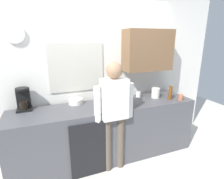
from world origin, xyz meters
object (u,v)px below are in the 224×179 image
object	(u,v)px
cup_white_mug	(138,95)
cup_terracotta_mug	(181,97)
bottle_amber_beer	(170,93)
person_at_sink	(114,109)
bottle_olive_oil	(117,98)
bottle_clear_soda	(112,101)
storage_canister	(156,93)
mixing_bowl	(76,101)
coffee_maker	(23,100)

from	to	relation	value
cup_white_mug	cup_terracotta_mug	world-z (taller)	cup_white_mug
bottle_amber_beer	person_at_sink	world-z (taller)	person_at_sink
bottle_olive_oil	bottle_clear_soda	bearing A→B (deg)	-131.49
bottle_clear_soda	storage_canister	bearing A→B (deg)	16.35
bottle_clear_soda	person_at_sink	distance (m)	0.12
bottle_amber_beer	mixing_bowl	world-z (taller)	bottle_amber_beer
cup_terracotta_mug	mixing_bowl	bearing A→B (deg)	164.95
cup_white_mug	cup_terracotta_mug	xyz separation A→B (m)	(0.59, -0.38, -0.00)
cup_terracotta_mug	mixing_bowl	size ratio (longest dim) A/B	0.42
coffee_maker	bottle_clear_soda	distance (m)	1.27
coffee_maker	person_at_sink	world-z (taller)	person_at_sink
person_at_sink	storage_canister	bearing A→B (deg)	31.54
mixing_bowl	person_at_sink	bearing A→B (deg)	-50.93
storage_canister	cup_white_mug	bearing A→B (deg)	155.82
bottle_olive_oil	person_at_sink	distance (m)	0.27
bottle_olive_oil	person_at_sink	bearing A→B (deg)	-120.29
bottle_olive_oil	cup_terracotta_mug	world-z (taller)	bottle_olive_oil
storage_canister	person_at_sink	xyz separation A→B (m)	(-0.91, -0.35, -0.04)
bottle_clear_soda	cup_terracotta_mug	distance (m)	1.23
coffee_maker	mixing_bowl	size ratio (longest dim) A/B	1.50
person_at_sink	bottle_clear_soda	bearing A→B (deg)	97.22
coffee_maker	cup_white_mug	bearing A→B (deg)	-3.07
coffee_maker	cup_terracotta_mug	world-z (taller)	coffee_maker
bottle_clear_soda	storage_canister	xyz separation A→B (m)	(0.91, 0.27, -0.05)
cup_white_mug	mixing_bowl	xyz separation A→B (m)	(-1.08, 0.07, -0.01)
bottle_olive_oil	cup_terracotta_mug	size ratio (longest dim) A/B	2.72
coffee_maker	bottle_olive_oil	xyz separation A→B (m)	(1.30, -0.34, -0.02)
coffee_maker	cup_white_mug	size ratio (longest dim) A/B	3.47
bottle_olive_oil	mixing_bowl	distance (m)	0.65
cup_terracotta_mug	mixing_bowl	world-z (taller)	cup_terracotta_mug
mixing_bowl	storage_canister	xyz separation A→B (m)	(1.35, -0.19, 0.05)
bottle_olive_oil	cup_terracotta_mug	xyz separation A→B (m)	(1.10, -0.13, -0.08)
mixing_bowl	storage_canister	size ratio (longest dim) A/B	1.29
bottle_clear_soda	bottle_olive_oil	xyz separation A→B (m)	(0.13, 0.14, -0.02)
coffee_maker	cup_terracotta_mug	distance (m)	2.45
coffee_maker	cup_terracotta_mug	size ratio (longest dim) A/B	3.59
bottle_clear_soda	bottle_olive_oil	bearing A→B (deg)	48.51
bottle_amber_beer	person_at_sink	bearing A→B (deg)	-170.68
cup_white_mug	person_at_sink	size ratio (longest dim) A/B	0.06
mixing_bowl	storage_canister	distance (m)	1.36
bottle_olive_oil	person_at_sink	xyz separation A→B (m)	(-0.13, -0.22, -0.08)
coffee_maker	storage_canister	distance (m)	2.09
bottle_olive_oil	storage_canister	bearing A→B (deg)	9.05
bottle_clear_soda	cup_white_mug	distance (m)	0.75
mixing_bowl	storage_canister	world-z (taller)	storage_canister
bottle_clear_soda	person_at_sink	world-z (taller)	person_at_sink
bottle_amber_beer	bottle_olive_oil	xyz separation A→B (m)	(-0.96, 0.04, 0.01)
mixing_bowl	cup_terracotta_mug	bearing A→B (deg)	-15.05
bottle_amber_beer	storage_canister	distance (m)	0.24
bottle_amber_beer	storage_canister	world-z (taller)	bottle_amber_beer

